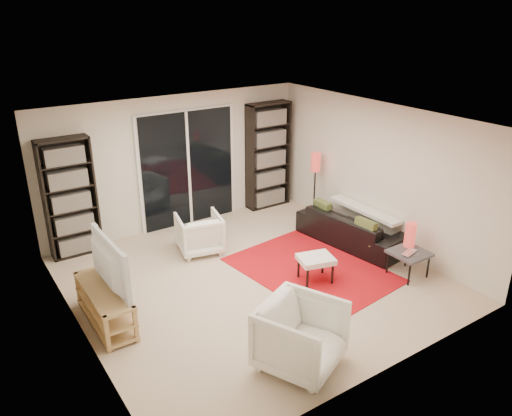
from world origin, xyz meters
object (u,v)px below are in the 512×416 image
(bookshelf_right, at_px, (268,156))
(armchair_back, at_px, (200,233))
(tv_stand, at_px, (105,305))
(ottoman, at_px, (316,260))
(sofa, at_px, (352,228))
(floor_lamp, at_px, (315,169))
(armchair_front, at_px, (301,336))
(side_table, at_px, (409,254))
(bookshelf_left, at_px, (70,198))

(bookshelf_right, xyz_separation_m, armchair_back, (-2.12, -1.06, -0.73))
(tv_stand, bearing_deg, ottoman, -13.30)
(sofa, distance_m, armchair_back, 2.59)
(sofa, height_order, floor_lamp, floor_lamp)
(ottoman, relative_size, floor_lamp, 0.46)
(ottoman, bearing_deg, armchair_back, 118.08)
(bookshelf_right, xyz_separation_m, sofa, (0.18, -2.24, -0.77))
(armchair_back, bearing_deg, armchair_front, 95.93)
(armchair_front, relative_size, ottoman, 1.47)
(side_table, bearing_deg, bookshelf_left, 138.27)
(bookshelf_left, xyz_separation_m, tv_stand, (-0.23, -2.19, -0.71))
(sofa, xyz_separation_m, armchair_front, (-2.69, -1.99, 0.11))
(bookshelf_left, xyz_separation_m, bookshelf_right, (3.85, -0.00, 0.07))
(sofa, relative_size, armchair_front, 2.22)
(armchair_front, bearing_deg, bookshelf_right, 34.77)
(sofa, relative_size, armchair_back, 2.71)
(side_table, bearing_deg, tv_stand, 162.20)
(side_table, bearing_deg, floor_lamp, 84.23)
(bookshelf_left, xyz_separation_m, armchair_front, (1.34, -4.23, -0.58))
(side_table, bearing_deg, sofa, 86.97)
(bookshelf_left, height_order, bookshelf_right, bookshelf_right)
(sofa, bearing_deg, armchair_front, 118.58)
(ottoman, distance_m, side_table, 1.43)
(sofa, relative_size, side_table, 3.68)
(bookshelf_right, distance_m, tv_stand, 4.70)
(floor_lamp, bearing_deg, sofa, -98.61)
(tv_stand, distance_m, side_table, 4.40)
(floor_lamp, bearing_deg, bookshelf_left, 166.46)
(tv_stand, bearing_deg, bookshelf_right, 28.18)
(tv_stand, distance_m, floor_lamp, 4.65)
(armchair_front, height_order, floor_lamp, floor_lamp)
(armchair_front, relative_size, side_table, 1.66)
(sofa, distance_m, floor_lamp, 1.42)
(bookshelf_right, height_order, tv_stand, bookshelf_right)
(bookshelf_left, relative_size, tv_stand, 1.52)
(armchair_front, bearing_deg, armchair_back, 58.50)
(bookshelf_right, bearing_deg, bookshelf_left, 180.00)
(bookshelf_left, bearing_deg, floor_lamp, -13.54)
(sofa, height_order, armchair_front, armchair_front)
(tv_stand, relative_size, floor_lamp, 1.00)
(armchair_front, distance_m, floor_lamp, 4.35)
(bookshelf_left, bearing_deg, tv_stand, -96.04)
(sofa, distance_m, side_table, 1.29)
(bookshelf_right, distance_m, armchair_front, 4.96)
(sofa, height_order, side_table, sofa)
(armchair_back, xyz_separation_m, floor_lamp, (2.49, 0.05, 0.65))
(bookshelf_left, bearing_deg, bookshelf_right, -0.00)
(side_table, relative_size, floor_lamp, 0.41)
(ottoman, height_order, floor_lamp, floor_lamp)
(armchair_front, bearing_deg, side_table, -9.61)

